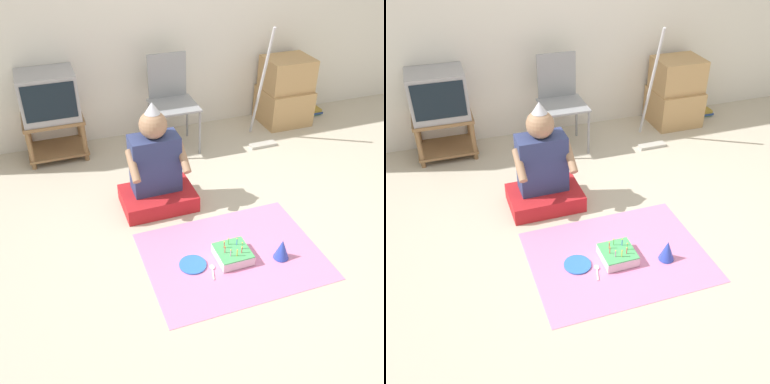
{
  "view_description": "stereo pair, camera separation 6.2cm",
  "coord_description": "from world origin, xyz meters",
  "views": [
    {
      "loc": [
        -1.27,
        -2.33,
        2.24
      ],
      "look_at": [
        -0.34,
        0.24,
        0.35
      ],
      "focal_mm": 42.0,
      "sensor_mm": 36.0,
      "label": 1
    },
    {
      "loc": [
        -1.21,
        -2.35,
        2.24
      ],
      "look_at": [
        -0.34,
        0.24,
        0.35
      ],
      "focal_mm": 42.0,
      "sensor_mm": 36.0,
      "label": 2
    }
  ],
  "objects": [
    {
      "name": "ground_plane",
      "position": [
        0.0,
        0.0,
        0.0
      ],
      "size": [
        16.0,
        16.0,
        0.0
      ],
      "primitive_type": "plane",
      "color": "#BCB29E"
    },
    {
      "name": "wall_back",
      "position": [
        0.0,
        2.02,
        1.27
      ],
      "size": [
        6.4,
        0.06,
        2.55
      ],
      "color": "silver",
      "rests_on": "ground_plane"
    },
    {
      "name": "tv_stand",
      "position": [
        -1.2,
        1.78,
        0.25
      ],
      "size": [
        0.56,
        0.43,
        0.41
      ],
      "color": "olive",
      "rests_on": "ground_plane"
    },
    {
      "name": "tv",
      "position": [
        -1.2,
        1.78,
        0.63
      ],
      "size": [
        0.52,
        0.42,
        0.43
      ],
      "color": "#99999E",
      "rests_on": "tv_stand"
    },
    {
      "name": "folding_chair",
      "position": [
        -0.06,
        1.64,
        0.53
      ],
      "size": [
        0.45,
        0.45,
        0.91
      ],
      "color": "gray",
      "rests_on": "ground_plane"
    },
    {
      "name": "cardboard_box_stack",
      "position": [
        1.27,
        1.72,
        0.35
      ],
      "size": [
        0.51,
        0.48,
        0.73
      ],
      "color": "tan",
      "rests_on": "ground_plane"
    },
    {
      "name": "dust_mop",
      "position": [
        0.8,
        1.34,
        0.34
      ],
      "size": [
        0.28,
        0.36,
        1.19
      ],
      "color": "#B2ADA3",
      "rests_on": "ground_plane"
    },
    {
      "name": "book_pile",
      "position": [
        1.71,
        1.77,
        0.03
      ],
      "size": [
        0.19,
        0.14,
        0.07
      ],
      "color": "#60936B",
      "rests_on": "ground_plane"
    },
    {
      "name": "person_seated",
      "position": [
        -0.5,
        0.66,
        0.31
      ],
      "size": [
        0.6,
        0.42,
        0.91
      ],
      "color": "red",
      "rests_on": "ground_plane"
    },
    {
      "name": "party_cloth",
      "position": [
        -0.17,
        -0.15,
        0.0
      ],
      "size": [
        1.26,
        0.96,
        0.01
      ],
      "color": "pink",
      "rests_on": "ground_plane"
    },
    {
      "name": "birthday_cake",
      "position": [
        -0.18,
        -0.18,
        0.05
      ],
      "size": [
        0.24,
        0.24,
        0.14
      ],
      "color": "silver",
      "rests_on": "party_cloth"
    },
    {
      "name": "party_hat_blue",
      "position": [
        0.15,
        -0.28,
        0.08
      ],
      "size": [
        0.11,
        0.11,
        0.16
      ],
      "color": "blue",
      "rests_on": "party_cloth"
    },
    {
      "name": "paper_plate",
      "position": [
        -0.48,
        -0.15,
        0.01
      ],
      "size": [
        0.19,
        0.19,
        0.01
      ],
      "color": "blue",
      "rests_on": "party_cloth"
    },
    {
      "name": "plastic_spoon_near",
      "position": [
        -0.36,
        -0.23,
        0.01
      ],
      "size": [
        0.06,
        0.14,
        0.01
      ],
      "color": "white",
      "rests_on": "party_cloth"
    }
  ]
}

